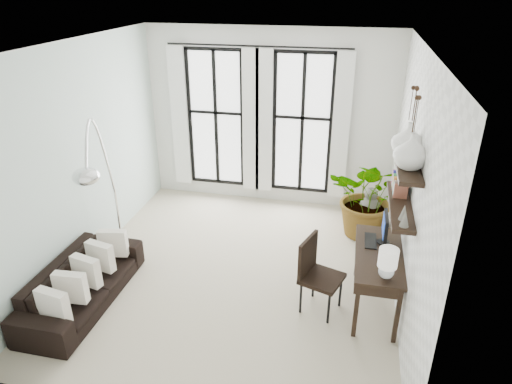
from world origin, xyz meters
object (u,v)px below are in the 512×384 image
(plant, at_px, (370,197))
(arc_lamp, at_px, (97,157))
(desk_chair, at_px, (316,270))
(buddha, at_px, (369,212))
(sofa, at_px, (82,283))
(desk, at_px, (378,259))

(plant, height_order, arc_lamp, arc_lamp)
(desk_chair, xyz_separation_m, arc_lamp, (-2.89, 0.10, 1.25))
(arc_lamp, relative_size, buddha, 3.03)
(plant, distance_m, desk_chair, 2.16)
(plant, xyz_separation_m, desk_chair, (-0.66, -2.05, -0.11))
(sofa, relative_size, desk_chair, 2.00)
(sofa, relative_size, arc_lamp, 0.85)
(desk, distance_m, desk_chair, 0.79)
(desk, bearing_deg, plant, 92.73)
(desk_chair, distance_m, buddha, 2.35)
(buddha, bearing_deg, arc_lamp, -149.27)
(desk_chair, bearing_deg, arc_lamp, -163.09)
(desk_chair, height_order, arc_lamp, arc_lamp)
(desk, height_order, desk_chair, desk)
(desk_chair, relative_size, arc_lamp, 0.43)
(plant, bearing_deg, desk, -87.27)
(desk_chair, bearing_deg, sofa, -150.70)
(desk_chair, relative_size, buddha, 1.29)
(sofa, xyz_separation_m, buddha, (3.68, 2.78, 0.03))
(plant, bearing_deg, desk_chair, -107.97)
(plant, relative_size, buddha, 1.77)
(desk_chair, bearing_deg, desk, 29.98)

